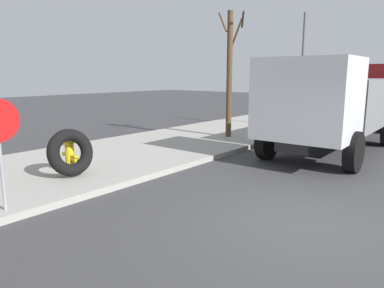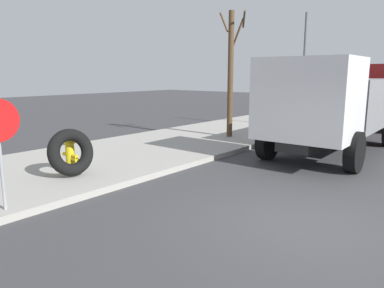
# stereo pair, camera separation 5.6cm
# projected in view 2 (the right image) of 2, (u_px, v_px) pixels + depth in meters

# --- Properties ---
(ground_plane) EXTENTS (80.00, 80.00, 0.00)m
(ground_plane) POSITION_uv_depth(u_px,v_px,m) (302.00, 225.00, 6.29)
(ground_plane) COLOR #38383A
(sidewalk_curb) EXTENTS (36.00, 5.00, 0.15)m
(sidewalk_curb) POSITION_uv_depth(u_px,v_px,m) (82.00, 164.00, 10.33)
(sidewalk_curb) COLOR #99968E
(sidewalk_curb) RESTS_ON ground
(fire_hydrant) EXTENTS (0.25, 0.57, 0.88)m
(fire_hydrant) POSITION_uv_depth(u_px,v_px,m) (70.00, 154.00, 9.08)
(fire_hydrant) COLOR yellow
(fire_hydrant) RESTS_ON sidewalk_curb
(loose_tire) EXTENTS (1.19, 0.67, 1.17)m
(loose_tire) POSITION_uv_depth(u_px,v_px,m) (71.00, 152.00, 8.68)
(loose_tire) COLOR black
(loose_tire) RESTS_ON sidewalk_curb
(dump_truck_gray) EXTENTS (7.05, 2.92, 3.00)m
(dump_truck_gray) POSITION_uv_depth(u_px,v_px,m) (334.00, 104.00, 11.75)
(dump_truck_gray) COLOR slate
(dump_truck_gray) RESTS_ON ground
(bare_tree) EXTENTS (1.14, 1.14, 4.74)m
(bare_tree) POSITION_uv_depth(u_px,v_px,m) (231.00, 72.00, 13.94)
(bare_tree) COLOR #4C3823
(bare_tree) RESTS_ON sidewalk_curb
(street_light_pole) EXTENTS (0.12, 0.12, 5.11)m
(street_light_pole) POSITION_uv_depth(u_px,v_px,m) (304.00, 71.00, 16.56)
(street_light_pole) COLOR #595B5E
(street_light_pole) RESTS_ON sidewalk_curb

